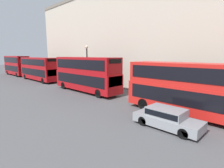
{
  "coord_description": "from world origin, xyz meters",
  "views": [
    {
      "loc": [
        -12.27,
        0.89,
        4.82
      ],
      "look_at": [
        0.48,
        13.36,
        1.84
      ],
      "focal_mm": 28.0,
      "sensor_mm": 36.0,
      "label": 1
    }
  ],
  "objects_px": {
    "bus_second_in_queue": "(86,73)",
    "bus_trailing": "(17,65)",
    "bus_leading": "(196,88)",
    "bus_third_in_queue": "(39,68)",
    "car_dark_sedan": "(167,117)",
    "pedestrian": "(45,74)"
  },
  "relations": [
    {
      "from": "bus_leading",
      "to": "bus_third_in_queue",
      "type": "height_order",
      "value": "bus_third_in_queue"
    },
    {
      "from": "pedestrian",
      "to": "car_dark_sedan",
      "type": "bearing_deg",
      "value": -101.19
    },
    {
      "from": "bus_leading",
      "to": "pedestrian",
      "type": "distance_m",
      "value": 31.87
    },
    {
      "from": "bus_trailing",
      "to": "car_dark_sedan",
      "type": "relative_size",
      "value": 2.28
    },
    {
      "from": "bus_second_in_queue",
      "to": "car_dark_sedan",
      "type": "height_order",
      "value": "bus_second_in_queue"
    },
    {
      "from": "car_dark_sedan",
      "to": "bus_third_in_queue",
      "type": "bearing_deg",
      "value": 83.0
    },
    {
      "from": "bus_leading",
      "to": "pedestrian",
      "type": "relative_size",
      "value": 7.19
    },
    {
      "from": "bus_third_in_queue",
      "to": "bus_trailing",
      "type": "height_order",
      "value": "bus_trailing"
    },
    {
      "from": "bus_second_in_queue",
      "to": "car_dark_sedan",
      "type": "bearing_deg",
      "value": -104.43
    },
    {
      "from": "bus_leading",
      "to": "car_dark_sedan",
      "type": "height_order",
      "value": "bus_leading"
    },
    {
      "from": "bus_leading",
      "to": "bus_second_in_queue",
      "type": "height_order",
      "value": "bus_second_in_queue"
    },
    {
      "from": "bus_third_in_queue",
      "to": "pedestrian",
      "type": "relative_size",
      "value": 7.32
    },
    {
      "from": "bus_third_in_queue",
      "to": "car_dark_sedan",
      "type": "distance_m",
      "value": 27.95
    },
    {
      "from": "bus_leading",
      "to": "car_dark_sedan",
      "type": "distance_m",
      "value": 3.81
    },
    {
      "from": "bus_second_in_queue",
      "to": "pedestrian",
      "type": "xyz_separation_m",
      "value": [
        2.75,
        17.91,
        -1.78
      ]
    },
    {
      "from": "bus_second_in_queue",
      "to": "bus_trailing",
      "type": "relative_size",
      "value": 1.07
    },
    {
      "from": "bus_trailing",
      "to": "bus_second_in_queue",
      "type": "bearing_deg",
      "value": -90.0
    },
    {
      "from": "bus_leading",
      "to": "bus_third_in_queue",
      "type": "relative_size",
      "value": 0.98
    },
    {
      "from": "bus_third_in_queue",
      "to": "car_dark_sedan",
      "type": "height_order",
      "value": "bus_third_in_queue"
    },
    {
      "from": "bus_second_in_queue",
      "to": "car_dark_sedan",
      "type": "relative_size",
      "value": 2.44
    },
    {
      "from": "pedestrian",
      "to": "bus_second_in_queue",
      "type": "bearing_deg",
      "value": -98.74
    },
    {
      "from": "car_dark_sedan",
      "to": "bus_second_in_queue",
      "type": "bearing_deg",
      "value": 75.57
    }
  ]
}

